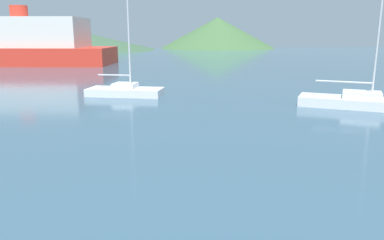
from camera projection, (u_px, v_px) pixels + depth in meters
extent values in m
cube|color=silver|center=(125.00, 92.00, 26.07)|extent=(5.56, 3.45, 0.52)
cube|color=silver|center=(125.00, 86.00, 25.97)|extent=(1.90, 1.85, 0.36)
cylinder|color=#BCBCC1|center=(128.00, 24.00, 24.98)|extent=(0.12, 0.12, 8.64)
cylinder|color=#BCBCC1|center=(114.00, 75.00, 25.93)|extent=(2.27, 0.73, 0.10)
cube|color=silver|center=(361.00, 103.00, 21.76)|extent=(7.07, 5.25, 0.56)
cube|color=silver|center=(362.00, 95.00, 21.65)|extent=(2.54, 2.31, 0.39)
cylinder|color=#BCBCC1|center=(378.00, 40.00, 20.75)|extent=(0.12, 0.12, 6.65)
cylinder|color=#BCBCC1|center=(344.00, 82.00, 21.88)|extent=(2.76, 1.62, 0.10)
cube|color=red|center=(23.00, 56.00, 52.59)|extent=(25.86, 12.83, 2.38)
cube|color=silver|center=(21.00, 33.00, 51.87)|extent=(18.30, 10.37, 4.02)
cylinder|color=red|center=(19.00, 12.00, 51.24)|extent=(2.35, 2.35, 1.60)
cone|color=#38563D|center=(57.00, 38.00, 99.74)|extent=(52.34, 52.34, 6.15)
cone|color=#3D6038|center=(217.00, 33.00, 112.22)|extent=(34.17, 34.17, 9.03)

